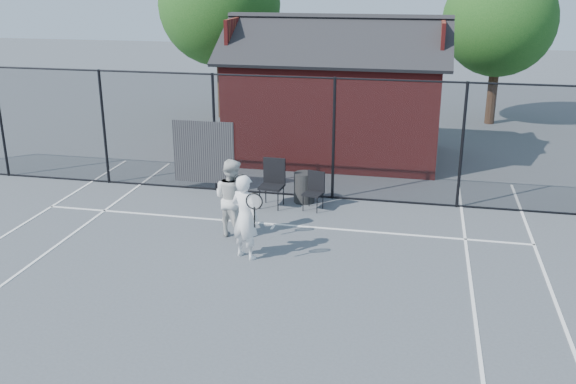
% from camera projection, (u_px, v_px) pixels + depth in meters
% --- Properties ---
extents(ground, '(80.00, 80.00, 0.00)m').
position_uv_depth(ground, '(237.00, 285.00, 11.48)').
color(ground, '#4B5155').
rests_on(ground, ground).
extents(court_lines, '(11.02, 18.00, 0.01)m').
position_uv_depth(court_lines, '(213.00, 322.00, 10.25)').
color(court_lines, white).
rests_on(court_lines, ground).
extents(fence, '(22.04, 3.00, 3.00)m').
position_uv_depth(fence, '(281.00, 139.00, 15.69)').
color(fence, black).
rests_on(fence, ground).
extents(clubhouse, '(6.50, 4.36, 4.19)m').
position_uv_depth(clubhouse, '(336.00, 103.00, 19.18)').
color(clubhouse, maroon).
rests_on(clubhouse, ground).
extents(tree_left, '(4.48, 4.48, 6.44)m').
position_uv_depth(tree_left, '(219.00, 5.00, 23.49)').
color(tree_left, '#312213').
rests_on(tree_left, ground).
extents(tree_right, '(3.97, 3.97, 5.70)m').
position_uv_depth(tree_right, '(500.00, 20.00, 22.61)').
color(tree_right, '#312213').
rests_on(tree_right, ground).
extents(player_front, '(0.81, 0.67, 1.69)m').
position_uv_depth(player_front, '(245.00, 217.00, 12.34)').
color(player_front, white).
rests_on(player_front, ground).
extents(player_back, '(1.00, 0.90, 1.68)m').
position_uv_depth(player_back, '(232.00, 198.00, 13.41)').
color(player_back, silver).
rests_on(player_back, ground).
extents(chair_left, '(0.52, 0.53, 0.89)m').
position_uv_depth(chair_left, '(313.00, 192.00, 14.99)').
color(chair_left, black).
rests_on(chair_left, ground).
extents(chair_right, '(0.58, 0.60, 1.12)m').
position_uv_depth(chair_right, '(272.00, 184.00, 15.15)').
color(chair_right, black).
rests_on(chair_right, ground).
extents(waste_bin, '(0.55, 0.55, 0.74)m').
position_uv_depth(waste_bin, '(304.00, 187.00, 15.54)').
color(waste_bin, '#242424').
rests_on(waste_bin, ground).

